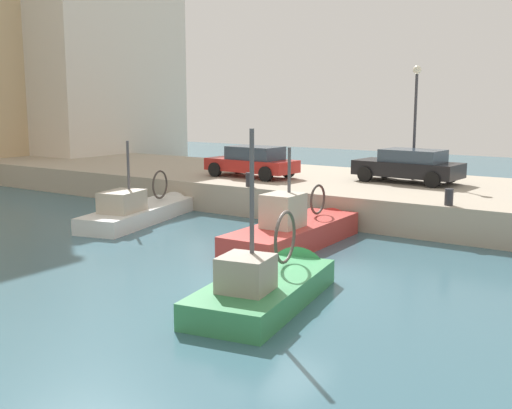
{
  "coord_description": "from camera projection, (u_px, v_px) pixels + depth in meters",
  "views": [
    {
      "loc": [
        -13.04,
        -8.27,
        4.66
      ],
      "look_at": [
        3.91,
        3.32,
        1.2
      ],
      "focal_mm": 44.17,
      "sensor_mm": 36.0,
      "label": 1
    }
  ],
  "objects": [
    {
      "name": "fishing_boat_red",
      "position": [
        299.0,
        241.0,
        20.36
      ],
      "size": [
        6.75,
        2.13,
        4.01
      ],
      "color": "#BC3833",
      "rests_on": "ground"
    },
    {
      "name": "parked_car_red",
      "position": [
        253.0,
        161.0,
        27.96
      ],
      "size": [
        2.06,
        4.23,
        1.38
      ],
      "color": "red",
      "rests_on": "quay_wall"
    },
    {
      "name": "water_surface",
      "position": [
        277.0,
        284.0,
        15.99
      ],
      "size": [
        80.0,
        80.0,
        0.0
      ],
      "primitive_type": "plane",
      "color": "#386070",
      "rests_on": "ground"
    },
    {
      "name": "quay_streetlamp",
      "position": [
        416.0,
        104.0,
        26.58
      ],
      "size": [
        0.36,
        0.36,
        4.83
      ],
      "color": "#38383D",
      "rests_on": "quay_wall"
    },
    {
      "name": "fishing_boat_white",
      "position": [
        144.0,
        217.0,
        24.4
      ],
      "size": [
        6.97,
        3.16,
        3.9
      ],
      "color": "white",
      "rests_on": "ground"
    },
    {
      "name": "waterfront_building_central",
      "position": [
        86.0,
        48.0,
        41.98
      ],
      "size": [
        10.84,
        8.86,
        16.01
      ],
      "color": "silver",
      "rests_on": "ground"
    },
    {
      "name": "mooring_bollard_north",
      "position": [
        249.0,
        180.0,
        25.07
      ],
      "size": [
        0.28,
        0.28,
        0.55
      ],
      "primitive_type": "cylinder",
      "color": "#2D2D33",
      "rests_on": "quay_wall"
    },
    {
      "name": "mooring_bollard_mid",
      "position": [
        449.0,
        197.0,
        20.61
      ],
      "size": [
        0.28,
        0.28,
        0.55
      ],
      "primitive_type": "cylinder",
      "color": "#2D2D33",
      "rests_on": "quay_wall"
    },
    {
      "name": "parked_car_black",
      "position": [
        409.0,
        165.0,
        26.16
      ],
      "size": [
        2.28,
        4.47,
        1.39
      ],
      "color": "black",
      "rests_on": "quay_wall"
    },
    {
      "name": "quay_wall",
      "position": [
        431.0,
        201.0,
        25.25
      ],
      "size": [
        9.0,
        56.0,
        1.2
      ],
      "primitive_type": "cube",
      "color": "#ADA08C",
      "rests_on": "ground"
    },
    {
      "name": "fishing_boat_green",
      "position": [
        271.0,
        295.0,
        14.84
      ],
      "size": [
        5.73,
        2.76,
        4.9
      ],
      "color": "#388951",
      "rests_on": "ground"
    }
  ]
}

